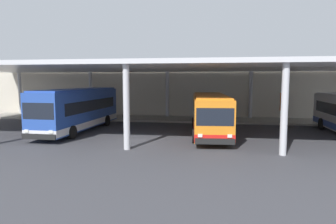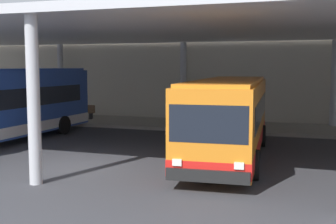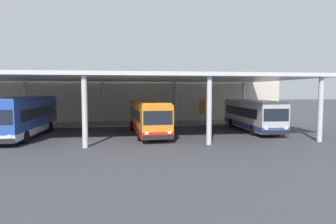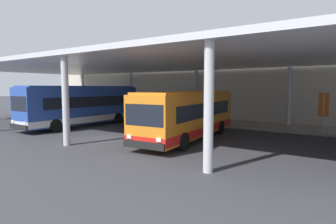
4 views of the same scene
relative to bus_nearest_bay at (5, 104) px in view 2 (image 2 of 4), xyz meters
name	(u,v)px [view 2 (image 2 of 4)]	position (x,y,z in m)	size (l,w,h in m)	color
ground_plane	(77,167)	(6.02, -3.51, -1.84)	(200.00, 200.00, 0.00)	#3D3D42
platform_kerb	(175,124)	(6.02, 8.24, -1.75)	(42.00, 4.50, 0.18)	gray
station_building_facade	(190,72)	(6.02, 11.49, 1.43)	(48.00, 1.60, 6.54)	beige
canopy_shelter	(135,32)	(6.02, 1.99, 3.45)	(40.00, 17.00, 5.55)	silver
bus_nearest_bay	(5,104)	(0.00, 0.00, 0.00)	(2.95, 11.40, 3.57)	#284CA8
bus_second_bay	(229,117)	(11.01, -0.18, -0.19)	(3.32, 10.69, 3.17)	orange
bench_waiting	(82,111)	(-0.57, 8.31, -1.18)	(1.80, 0.45, 0.92)	brown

